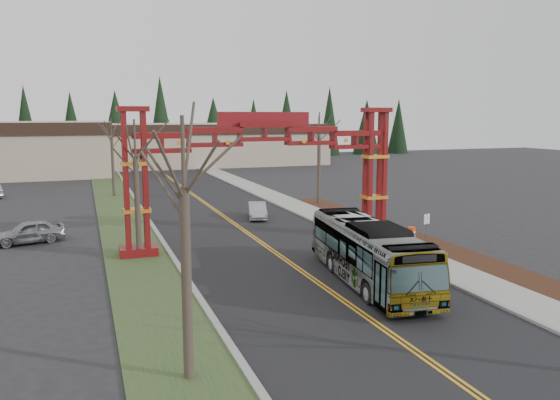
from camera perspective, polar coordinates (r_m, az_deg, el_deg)
name	(u,v)px	position (r m, az deg, el deg)	size (l,w,h in m)	color
ground	(428,361)	(20.23, 15.25, -15.93)	(200.00, 200.00, 0.00)	black
road	(236,225)	(42.19, -4.59, -2.64)	(12.00, 110.00, 0.02)	black
lane_line_left	(235,225)	(42.15, -4.75, -2.63)	(0.12, 100.00, 0.01)	gold
lane_line_right	(238,225)	(42.21, -4.43, -2.61)	(0.12, 100.00, 0.01)	gold
curb_right	(310,219)	(44.15, 3.14, -2.03)	(0.30, 110.00, 0.15)	gray
sidewalk_right	(326,218)	(44.73, 4.85, -1.90)	(2.60, 110.00, 0.14)	gray
landscape_strip	(476,261)	(33.64, 19.77, -6.02)	(2.60, 50.00, 0.12)	black
grass_median	(129,232)	(40.87, -15.49, -3.27)	(4.00, 110.00, 0.08)	#2D4321
curb_left	(155,230)	(41.03, -12.91, -3.07)	(0.30, 110.00, 0.15)	gray
gateway_arch	(264,154)	(34.73, -1.65, 4.87)	(18.20, 1.60, 8.90)	#5D0C0E
retail_building_east	(208,144)	(97.24, -7.50, 5.87)	(38.00, 20.30, 7.00)	tan
conifer_treeline	(144,126)	(107.50, -14.05, 7.54)	(116.10, 5.60, 13.00)	black
transit_bus	(369,253)	(27.82, 9.25, -5.44)	(2.64, 11.28, 3.14)	#A0A3A7
silver_sedan	(257,211)	(44.78, -2.39, -1.11)	(1.40, 4.01, 1.32)	#A5A8AD
parked_car_near_a	(29,232)	(39.74, -24.79, -3.05)	(1.80, 4.47, 1.52)	#919498
bare_tree_median_near	(184,189)	(16.79, -10.01, 1.18)	(3.28, 3.28, 8.38)	#382D26
bare_tree_median_mid	(135,158)	(32.60, -14.87, 4.31)	(3.26, 3.26, 8.17)	#382D26
bare_tree_median_far	(112,139)	(58.98, -17.19, 6.14)	(3.05, 3.05, 8.09)	#382D26
bare_tree_right_far	(319,136)	(51.36, 4.11, 6.68)	(3.26, 3.26, 8.68)	#382D26
street_sign	(427,224)	(35.24, 15.07, -2.47)	(0.51, 0.21, 2.31)	#3F3F44
barrel_south	(412,234)	(37.95, 13.58, -3.45)	(0.51, 0.51, 0.94)	#F14C0D
barrel_mid	(379,224)	(40.95, 10.28, -2.47)	(0.49, 0.49, 0.91)	#F14C0D
barrel_north	(362,220)	(42.15, 8.62, -2.11)	(0.49, 0.49, 0.91)	#F14C0D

